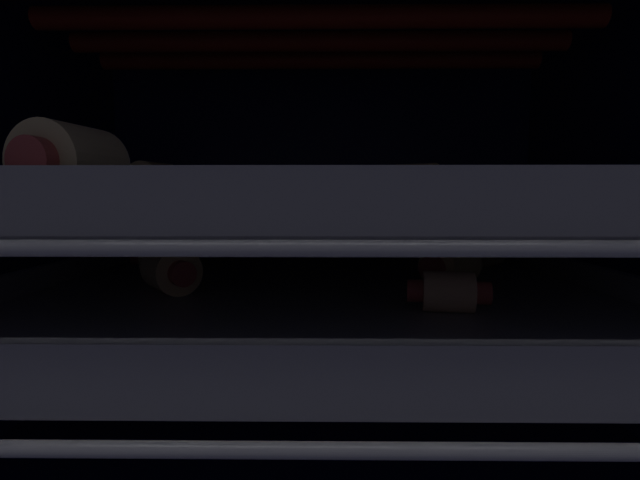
{
  "coord_description": "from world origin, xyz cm",
  "views": [
    {
      "loc": [
        0.52,
        -36.16,
        20.15
      ],
      "look_at": [
        0.0,
        12.07,
        15.72
      ],
      "focal_mm": 25.97,
      "sensor_mm": 36.0,
      "label": 1
    }
  ],
  "objects_px": {
    "oven_rack_lower": "(318,303)",
    "baking_tray_upper": "(318,206)",
    "pig_in_blanket_upper_0": "(437,184)",
    "pig_in_blanket_upper_4": "(71,164)",
    "baking_tray_lower": "(318,291)",
    "heating_element": "(318,17)",
    "pig_in_blanket_lower_5": "(171,270)",
    "pig_in_blanket_lower_3": "(484,252)",
    "pig_in_blanket_lower_0": "(450,265)",
    "oven_rack_upper": "(318,218)",
    "pig_in_blanket_lower_2": "(448,292)",
    "pig_in_blanket_upper_1": "(156,182)",
    "pig_in_blanket_lower_1": "(466,245)",
    "pig_in_blanket_lower_4": "(161,256)",
    "pig_in_blanket_upper_2": "(396,185)",
    "pig_in_blanket_upper_5": "(416,182)"
  },
  "relations": [
    {
      "from": "pig_in_blanket_lower_2",
      "to": "pig_in_blanket_lower_3",
      "type": "xyz_separation_m",
      "value": [
        0.09,
        0.19,
        0.0
      ]
    },
    {
      "from": "baking_tray_lower",
      "to": "heating_element",
      "type": "bearing_deg",
      "value": 0.0
    },
    {
      "from": "pig_in_blanket_lower_2",
      "to": "pig_in_blanket_upper_4",
      "type": "xyz_separation_m",
      "value": [
        -0.18,
        -0.09,
        0.07
      ]
    },
    {
      "from": "pig_in_blanket_lower_5",
      "to": "baking_tray_upper",
      "type": "height_order",
      "value": "baking_tray_upper"
    },
    {
      "from": "baking_tray_lower",
      "to": "pig_in_blanket_lower_2",
      "type": "height_order",
      "value": "pig_in_blanket_lower_2"
    },
    {
      "from": "baking_tray_upper",
      "to": "oven_rack_upper",
      "type": "bearing_deg",
      "value": 90.0
    },
    {
      "from": "oven_rack_lower",
      "to": "baking_tray_upper",
      "type": "xyz_separation_m",
      "value": [
        0.0,
        -0.0,
        0.08
      ]
    },
    {
      "from": "pig_in_blanket_lower_3",
      "to": "pig_in_blanket_upper_0",
      "type": "distance_m",
      "value": 0.12
    },
    {
      "from": "pig_in_blanket_lower_5",
      "to": "pig_in_blanket_lower_4",
      "type": "bearing_deg",
      "value": 113.15
    },
    {
      "from": "oven_rack_upper",
      "to": "pig_in_blanket_upper_4",
      "type": "height_order",
      "value": "pig_in_blanket_upper_4"
    },
    {
      "from": "pig_in_blanket_lower_1",
      "to": "pig_in_blanket_lower_2",
      "type": "xyz_separation_m",
      "value": [
        -0.09,
        -0.25,
        -0.0
      ]
    },
    {
      "from": "baking_tray_lower",
      "to": "pig_in_blanket_upper_5",
      "type": "relative_size",
      "value": 8.63
    },
    {
      "from": "pig_in_blanket_lower_4",
      "to": "pig_in_blanket_upper_5",
      "type": "relative_size",
      "value": 1.09
    },
    {
      "from": "pig_in_blanket_lower_1",
      "to": "pig_in_blanket_upper_1",
      "type": "xyz_separation_m",
      "value": [
        -0.3,
        -0.15,
        0.07
      ]
    },
    {
      "from": "heating_element",
      "to": "pig_in_blanket_lower_4",
      "type": "bearing_deg",
      "value": 155.58
    },
    {
      "from": "pig_in_blanket_lower_2",
      "to": "baking_tray_upper",
      "type": "distance_m",
      "value": 0.13
    },
    {
      "from": "pig_in_blanket_lower_4",
      "to": "pig_in_blanket_upper_2",
      "type": "bearing_deg",
      "value": 7.1
    },
    {
      "from": "baking_tray_lower",
      "to": "pig_in_blanket_upper_5",
      "type": "height_order",
      "value": "pig_in_blanket_upper_5"
    },
    {
      "from": "pig_in_blanket_lower_1",
      "to": "pig_in_blanket_lower_3",
      "type": "height_order",
      "value": "same"
    },
    {
      "from": "heating_element",
      "to": "baking_tray_lower",
      "type": "bearing_deg",
      "value": 0.0
    },
    {
      "from": "baking_tray_upper",
      "to": "pig_in_blanket_upper_5",
      "type": "relative_size",
      "value": 8.63
    },
    {
      "from": "oven_rack_lower",
      "to": "pig_in_blanket_lower_0",
      "type": "height_order",
      "value": "pig_in_blanket_lower_0"
    },
    {
      "from": "pig_in_blanket_lower_5",
      "to": "oven_rack_upper",
      "type": "bearing_deg",
      "value": 15.3
    },
    {
      "from": "pig_in_blanket_lower_0",
      "to": "pig_in_blanket_upper_1",
      "type": "bearing_deg",
      "value": 175.68
    },
    {
      "from": "pig_in_blanket_lower_4",
      "to": "pig_in_blanket_upper_1",
      "type": "height_order",
      "value": "pig_in_blanket_upper_1"
    },
    {
      "from": "pig_in_blanket_lower_3",
      "to": "pig_in_blanket_lower_4",
      "type": "relative_size",
      "value": 1.01
    },
    {
      "from": "pig_in_blanket_upper_0",
      "to": "pig_in_blanket_upper_4",
      "type": "distance_m",
      "value": 0.28
    },
    {
      "from": "pig_in_blanket_upper_1",
      "to": "pig_in_blanket_upper_4",
      "type": "bearing_deg",
      "value": -79.65
    },
    {
      "from": "oven_rack_upper",
      "to": "oven_rack_lower",
      "type": "bearing_deg",
      "value": -90.0
    },
    {
      "from": "heating_element",
      "to": "pig_in_blanket_upper_4",
      "type": "distance_m",
      "value": 0.23
    },
    {
      "from": "pig_in_blanket_upper_0",
      "to": "pig_in_blanket_upper_4",
      "type": "relative_size",
      "value": 1.21
    },
    {
      "from": "pig_in_blanket_lower_4",
      "to": "baking_tray_upper",
      "type": "relative_size",
      "value": 0.13
    },
    {
      "from": "pig_in_blanket_lower_2",
      "to": "oven_rack_upper",
      "type": "bearing_deg",
      "value": 133.49
    },
    {
      "from": "pig_in_blanket_lower_0",
      "to": "pig_in_blanket_lower_2",
      "type": "bearing_deg",
      "value": -105.54
    },
    {
      "from": "oven_rack_lower",
      "to": "pig_in_blanket_lower_2",
      "type": "bearing_deg",
      "value": -46.51
    },
    {
      "from": "pig_in_blanket_upper_0",
      "to": "pig_in_blanket_upper_4",
      "type": "height_order",
      "value": "pig_in_blanket_upper_4"
    },
    {
      "from": "heating_element",
      "to": "pig_in_blanket_upper_0",
      "type": "xyz_separation_m",
      "value": [
        0.1,
        0.03,
        -0.12
      ]
    },
    {
      "from": "pig_in_blanket_lower_1",
      "to": "pig_in_blanket_upper_0",
      "type": "relative_size",
      "value": 0.92
    },
    {
      "from": "pig_in_blanket_lower_3",
      "to": "pig_in_blanket_lower_4",
      "type": "bearing_deg",
      "value": -173.69
    },
    {
      "from": "baking_tray_upper",
      "to": "pig_in_blanket_upper_5",
      "type": "bearing_deg",
      "value": -8.66
    },
    {
      "from": "pig_in_blanket_lower_3",
      "to": "pig_in_blanket_lower_0",
      "type": "bearing_deg",
      "value": -121.3
    },
    {
      "from": "baking_tray_lower",
      "to": "pig_in_blanket_upper_2",
      "type": "distance_m",
      "value": 0.15
    },
    {
      "from": "heating_element",
      "to": "pig_in_blanket_lower_4",
      "type": "distance_m",
      "value": 0.25
    },
    {
      "from": "pig_in_blanket_upper_2",
      "to": "pig_in_blanket_upper_0",
      "type": "bearing_deg",
      "value": -71.29
    },
    {
      "from": "oven_rack_lower",
      "to": "pig_in_blanket_upper_0",
      "type": "bearing_deg",
      "value": 14.9
    },
    {
      "from": "baking_tray_upper",
      "to": "pig_in_blanket_upper_0",
      "type": "relative_size",
      "value": 7.4
    },
    {
      "from": "pig_in_blanket_lower_0",
      "to": "oven_rack_lower",
      "type": "bearing_deg",
      "value": -179.42
    },
    {
      "from": "pig_in_blanket_lower_3",
      "to": "oven_rack_upper",
      "type": "relative_size",
      "value": 0.11
    },
    {
      "from": "pig_in_blanket_lower_3",
      "to": "pig_in_blanket_lower_4",
      "type": "xyz_separation_m",
      "value": [
        -0.31,
        -0.03,
        -0.0
      ]
    },
    {
      "from": "baking_tray_lower",
      "to": "pig_in_blanket_lower_0",
      "type": "xyz_separation_m",
      "value": [
        0.1,
        0.0,
        0.02
      ]
    }
  ]
}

